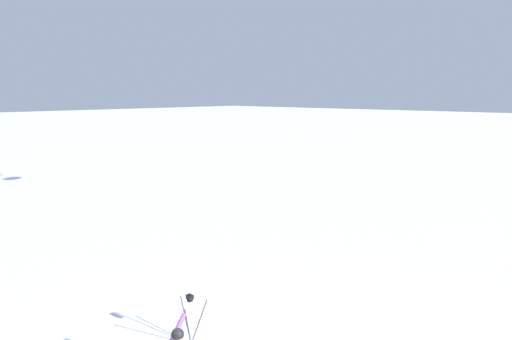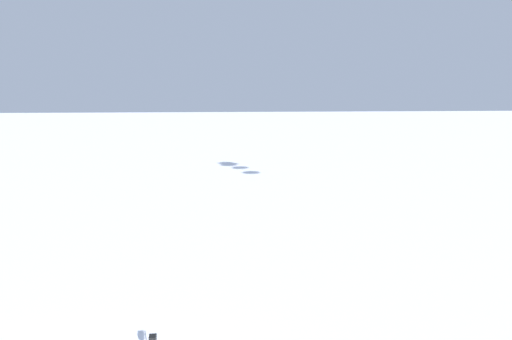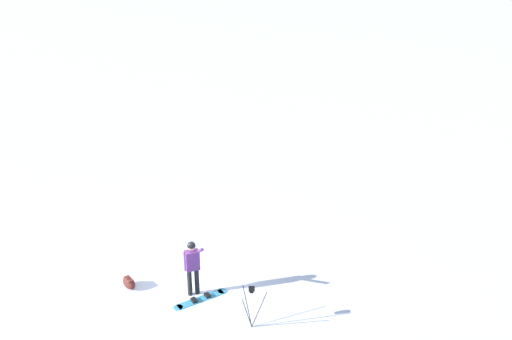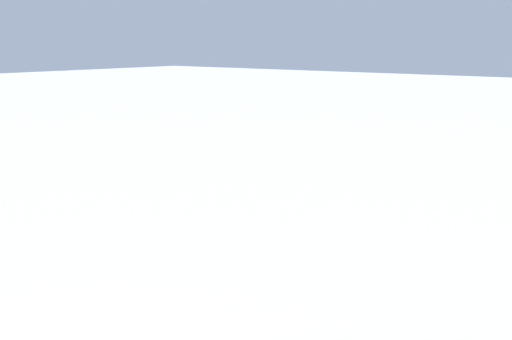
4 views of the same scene
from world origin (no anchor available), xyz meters
The scene contains 0 objects.
Camera 2 is at (2.56, -6.10, 5.31)m, focal length 34.81 mm.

